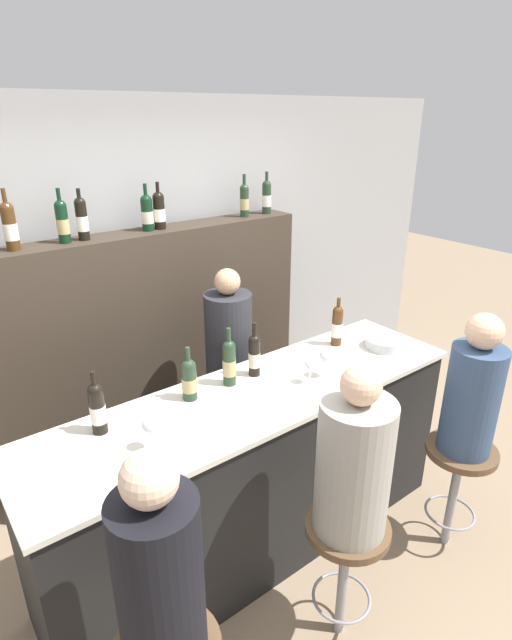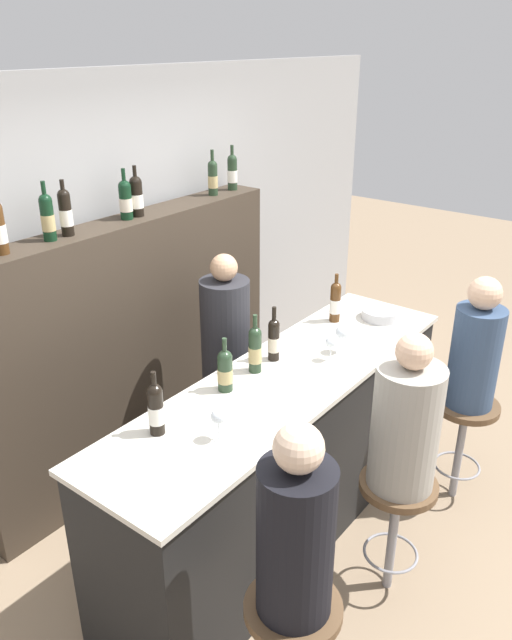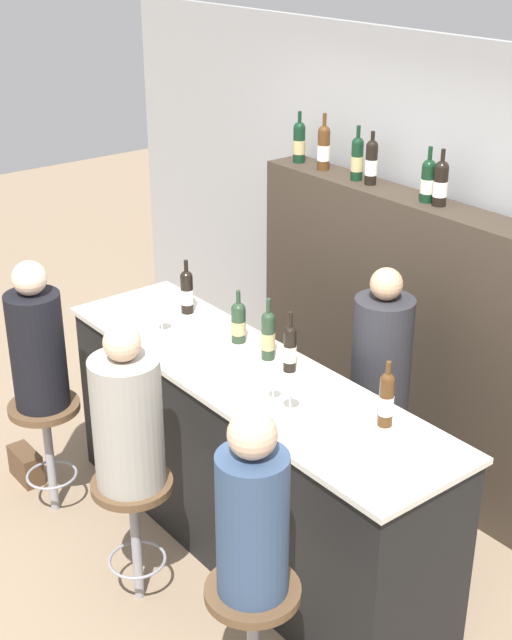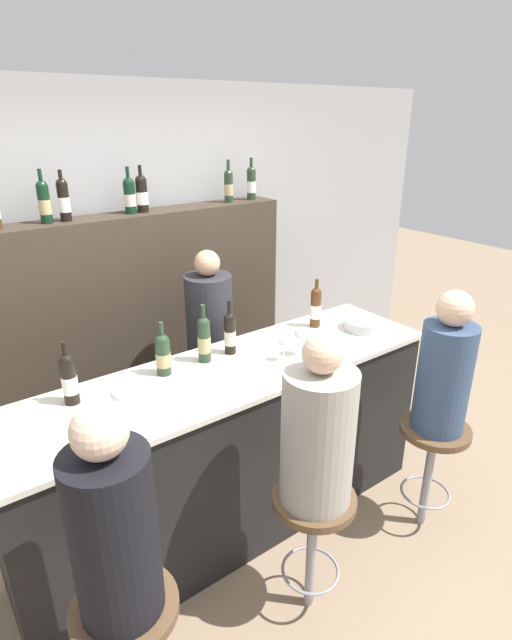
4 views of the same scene
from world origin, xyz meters
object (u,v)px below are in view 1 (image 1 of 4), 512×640
object	(u,v)px
bar_stool_middle	(346,549)
guest_seated_right	(473,393)
wine_bottle_backbar_5	(159,210)
bar_stool_right	(458,469)
wine_bottle_counter_4	(337,325)
wine_glass_2	(327,357)
guest_seated_middle	(354,462)
wine_bottle_counter_1	(189,379)
wine_bottle_backbar_4	(147,212)
wine_glass_1	(310,366)
wine_bottle_backbar_1	(10,226)
wine_bottle_counter_3	(254,354)
wine_bottle_backbar_7	(267,197)
metal_bowl	(384,343)
wine_bottle_counter_2	(229,362)
guest_seated_left	(159,571)
wine_glass_0	(149,426)
bartender	(230,384)
wine_bottle_backbar_2	(62,221)
wine_bottle_backbar_3	(82,218)
wine_bottle_backbar_6	(244,200)

from	to	relation	value
bar_stool_middle	guest_seated_right	xyz separation A→B (m)	(0.94, 0.00, 0.51)
wine_bottle_backbar_5	bar_stool_right	world-z (taller)	wine_bottle_backbar_5
wine_bottle_counter_4	wine_bottle_backbar_5	xyz separation A→B (m)	(-0.67, 1.05, 0.66)
wine_glass_2	bar_stool_middle	size ratio (longest dim) A/B	0.24
bar_stool_middle	wine_bottle_backbar_5	bearing A→B (deg)	86.42
bar_stool_middle	guest_seated_middle	distance (m)	0.51
wine_bottle_counter_1	wine_bottle_counter_4	world-z (taller)	wine_bottle_counter_4
wine_bottle_backbar_4	wine_glass_1	distance (m)	1.51
wine_bottle_backbar_4	bar_stool_middle	bearing A→B (deg)	-90.95
wine_bottle_backbar_1	bar_stool_middle	size ratio (longest dim) A/B	0.49
wine_bottle_counter_3	guest_seated_middle	size ratio (longest dim) A/B	0.39
wine_bottle_counter_3	wine_bottle_counter_4	world-z (taller)	wine_bottle_counter_3
wine_bottle_backbar_1	wine_bottle_backbar_7	xyz separation A→B (m)	(1.86, 0.00, -0.01)
wine_bottle_counter_3	wine_bottle_backbar_5	size ratio (longest dim) A/B	1.04
wine_glass_2	metal_bowl	bearing A→B (deg)	4.28
wine_bottle_counter_2	guest_seated_left	xyz separation A→B (m)	(-0.89, -0.88, -0.13)
wine_bottle_counter_1	wine_bottle_counter_2	distance (m)	0.25
metal_bowl	guest_seated_left	distance (m)	2.06
wine_bottle_counter_1	wine_bottle_backbar_7	size ratio (longest dim) A/B	0.94
wine_bottle_counter_4	wine_glass_0	size ratio (longest dim) A/B	2.01
wine_bottle_backbar_1	bartender	world-z (taller)	wine_bottle_backbar_1
wine_bottle_counter_1	wine_bottle_backbar_2	size ratio (longest dim) A/B	0.92
wine_bottle_backbar_1	guest_seated_middle	distance (m)	2.25
wine_bottle_counter_1	wine_glass_2	distance (m)	0.79
wine_bottle_counter_1	wine_glass_1	bearing A→B (deg)	-23.07
wine_bottle_backbar_7	metal_bowl	bearing A→B (deg)	-91.61
wine_bottle_backbar_2	wine_glass_2	xyz separation A→B (m)	(0.96, -1.32, -0.68)
wine_glass_0	bartender	world-z (taller)	bartender
bar_stool_right	wine_bottle_backbar_3	bearing A→B (deg)	124.79
wine_bottle_backbar_4	wine_bottle_backbar_5	bearing A→B (deg)	0.00
wine_bottle_counter_3	bar_stool_right	bearing A→B (deg)	-47.15
wine_bottle_counter_1	wine_bottle_backbar_1	world-z (taller)	wine_bottle_backbar_1
metal_bowl	wine_bottle_counter_3	bearing A→B (deg)	166.06
wine_bottle_backbar_2	wine_bottle_backbar_4	bearing A→B (deg)	0.00
metal_bowl	guest_seated_middle	xyz separation A→B (m)	(-1.01, -0.66, -0.04)
wine_glass_1	bartender	distance (m)	0.89
wine_bottle_backbar_3	bar_stool_middle	world-z (taller)	wine_bottle_backbar_3
wine_bottle_counter_2	wine_bottle_backbar_5	xyz separation A→B (m)	(0.17, 1.05, 0.66)
guest_seated_left	bartender	world-z (taller)	bartender
wine_bottle_counter_1	guest_seated_middle	size ratio (longest dim) A/B	0.36
wine_bottle_backbar_1	guest_seated_left	bearing A→B (deg)	-93.76
wine_bottle_backbar_4	bartender	bearing A→B (deg)	-65.22
bar_stool_right	metal_bowl	bearing A→B (deg)	84.09
guest_seated_left	bar_stool_middle	bearing A→B (deg)	0.00
wine_bottle_backbar_3	wine_bottle_counter_3	bearing A→B (deg)	-63.44
wine_bottle_backbar_6	metal_bowl	distance (m)	1.50
wine_bottle_counter_4	guest_seated_right	distance (m)	0.90
guest_seated_right	bartender	xyz separation A→B (m)	(-0.65, 1.38, -0.35)
bar_stool_middle	bartender	world-z (taller)	bartender
wine_bottle_backbar_7	bar_stool_right	xyz separation A→B (m)	(-0.10, -1.94, -1.31)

